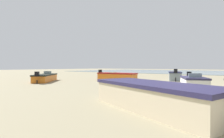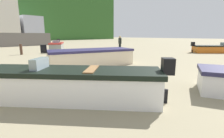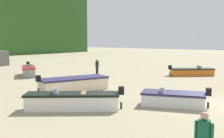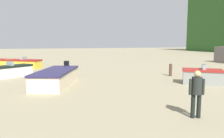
{
  "view_description": "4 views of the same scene",
  "coord_description": "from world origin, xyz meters",
  "px_view_note": "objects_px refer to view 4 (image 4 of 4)",
  "views": [
    {
      "loc": [
        -3.5,
        13.94,
        1.47
      ],
      "look_at": [
        3.45,
        4.83,
        1.3
      ],
      "focal_mm": 26.34,
      "sensor_mm": 36.0,
      "label": 1
    },
    {
      "loc": [
        -7.16,
        1.28,
        1.73
      ],
      "look_at": [
        -2.56,
        5.67,
        0.4
      ],
      "focal_mm": 26.34,
      "sensor_mm": 36.0,
      "label": 2
    },
    {
      "loc": [
        -14.35,
        -4.87,
        3.54
      ],
      "look_at": [
        2.21,
        7.87,
        1.27
      ],
      "focal_mm": 43.44,
      "sensor_mm": 36.0,
      "label": 3
    },
    {
      "loc": [
        12.06,
        7.9,
        2.55
      ],
      "look_at": [
        1.77,
        11.18,
        1.22
      ],
      "focal_mm": 34.93,
      "sensor_mm": 36.0,
      "label": 4
    }
  ],
  "objects_px": {
    "boat_yellow_2": "(16,63)",
    "boat_white_7": "(0,72)",
    "boat_grey_1": "(215,77)",
    "mooring_post_near_water": "(171,70)",
    "boat_cream_5": "(57,77)",
    "beach_walker_foreground": "(197,90)"
  },
  "relations": [
    {
      "from": "mooring_post_near_water",
      "to": "boat_grey_1",
      "type": "bearing_deg",
      "value": 9.91
    },
    {
      "from": "boat_grey_1",
      "to": "boat_white_7",
      "type": "relative_size",
      "value": 0.86
    },
    {
      "from": "mooring_post_near_water",
      "to": "beach_walker_foreground",
      "type": "distance_m",
      "value": 9.38
    },
    {
      "from": "boat_cream_5",
      "to": "boat_white_7",
      "type": "distance_m",
      "value": 5.22
    },
    {
      "from": "mooring_post_near_water",
      "to": "boat_white_7",
      "type": "bearing_deg",
      "value": -102.5
    },
    {
      "from": "boat_cream_5",
      "to": "beach_walker_foreground",
      "type": "xyz_separation_m",
      "value": [
        7.32,
        4.13,
        0.49
      ]
    },
    {
      "from": "boat_yellow_2",
      "to": "boat_white_7",
      "type": "relative_size",
      "value": 1.16
    },
    {
      "from": "boat_grey_1",
      "to": "boat_cream_5",
      "type": "distance_m",
      "value": 9.54
    },
    {
      "from": "boat_yellow_2",
      "to": "boat_white_7",
      "type": "distance_m",
      "value": 6.63
    },
    {
      "from": "boat_white_7",
      "to": "beach_walker_foreground",
      "type": "relative_size",
      "value": 2.72
    },
    {
      "from": "boat_cream_5",
      "to": "beach_walker_foreground",
      "type": "distance_m",
      "value": 8.41
    },
    {
      "from": "boat_white_7",
      "to": "boat_grey_1",
      "type": "bearing_deg",
      "value": 24.23
    },
    {
      "from": "boat_white_7",
      "to": "mooring_post_near_water",
      "type": "height_order",
      "value": "boat_white_7"
    },
    {
      "from": "beach_walker_foreground",
      "to": "mooring_post_near_water",
      "type": "bearing_deg",
      "value": 79.65
    },
    {
      "from": "boat_white_7",
      "to": "beach_walker_foreground",
      "type": "bearing_deg",
      "value": -3.55
    },
    {
      "from": "boat_grey_1",
      "to": "beach_walker_foreground",
      "type": "distance_m",
      "value": 6.76
    },
    {
      "from": "boat_yellow_2",
      "to": "boat_cream_5",
      "type": "xyz_separation_m",
      "value": [
        10.31,
        3.33,
        0.03
      ]
    },
    {
      "from": "boat_yellow_2",
      "to": "mooring_post_near_water",
      "type": "bearing_deg",
      "value": 83.52
    },
    {
      "from": "mooring_post_near_water",
      "to": "beach_walker_foreground",
      "type": "bearing_deg",
      "value": -27.58
    },
    {
      "from": "boat_grey_1",
      "to": "boat_yellow_2",
      "type": "xyz_separation_m",
      "value": [
        -13.1,
        -12.46,
        -0.04
      ]
    },
    {
      "from": "boat_grey_1",
      "to": "boat_white_7",
      "type": "bearing_deg",
      "value": 97.22
    },
    {
      "from": "boat_grey_1",
      "to": "mooring_post_near_water",
      "type": "xyz_separation_m",
      "value": [
        -3.78,
        -0.66,
        -0.02
      ]
    }
  ]
}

